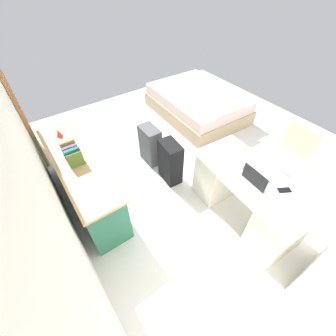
{
  "coord_description": "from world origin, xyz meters",
  "views": [
    {
      "loc": [
        -2.04,
        1.89,
        2.58
      ],
      "look_at": [
        -0.45,
        0.75,
        0.6
      ],
      "focal_mm": 24.07,
      "sensor_mm": 36.0,
      "label": 1
    }
  ],
  "objects": [
    {
      "name": "figurine_small",
      "position": [
        0.77,
        1.66,
        0.79
      ],
      "size": [
        0.08,
        0.08,
        0.11
      ],
      "primitive_type": "cone",
      "color": "red",
      "rests_on": "credenza"
    },
    {
      "name": "credenza",
      "position": [
        0.19,
        1.66,
        0.37
      ],
      "size": [
        1.8,
        0.48,
        0.74
      ],
      "color": "#28664C",
      "rests_on": "ground_plane"
    },
    {
      "name": "wall_back",
      "position": [
        0.0,
        2.04,
        1.34
      ],
      "size": [
        4.39,
        0.1,
        2.68
      ],
      "primitive_type": "cube",
      "color": "white",
      "rests_on": "ground_plane"
    },
    {
      "name": "book_row",
      "position": [
        0.19,
        1.66,
        0.84
      ],
      "size": [
        0.24,
        0.17,
        0.23
      ],
      "color": "#496328",
      "rests_on": "credenza"
    },
    {
      "name": "computer_mouse",
      "position": [
        -1.03,
        0.12,
        0.75
      ],
      "size": [
        0.07,
        0.1,
        0.03
      ],
      "primitive_type": "ellipsoid",
      "rotation": [
        0.0,
        0.0,
        -0.07
      ],
      "color": "white",
      "rests_on": "desk"
    },
    {
      "name": "ground_plane",
      "position": [
        0.0,
        0.0,
        0.0
      ],
      "size": [
        5.39,
        5.39,
        0.0
      ],
      "primitive_type": "plane",
      "color": "silver"
    },
    {
      "name": "door_wooden",
      "position": [
        1.64,
        1.96,
        1.02
      ],
      "size": [
        0.88,
        0.05,
        2.04
      ],
      "primitive_type": "cube",
      "color": "#936038",
      "rests_on": "ground_plane"
    },
    {
      "name": "cell_phone_near_laptop",
      "position": [
        -1.53,
        0.02,
        0.74
      ],
      "size": [
        0.13,
        0.15,
        0.01
      ],
      "primitive_type": "cube",
      "rotation": [
        0.0,
        0.0,
        -0.53
      ],
      "color": "black",
      "rests_on": "desk"
    },
    {
      "name": "suitcase_black",
      "position": [
        -0.15,
        0.5,
        0.33
      ],
      "size": [
        0.38,
        0.25,
        0.66
      ],
      "primitive_type": "cube",
      "rotation": [
        0.0,
        0.0,
        -0.1
      ],
      "color": "black",
      "rests_on": "ground_plane"
    },
    {
      "name": "bed",
      "position": [
        1.0,
        -1.02,
        0.24
      ],
      "size": [
        1.95,
        1.47,
        0.58
      ],
      "color": "tan",
      "rests_on": "ground_plane"
    },
    {
      "name": "office_chair",
      "position": [
        -1.16,
        -0.76,
        0.42
      ],
      "size": [
        0.52,
        0.52,
        0.94
      ],
      "color": "black",
      "rests_on": "ground_plane"
    },
    {
      "name": "suitcase_spare_grey",
      "position": [
        0.36,
        0.52,
        0.32
      ],
      "size": [
        0.36,
        0.23,
        0.63
      ],
      "primitive_type": "cube",
      "rotation": [
        0.0,
        0.0,
        -0.01
      ],
      "color": "#4C4C51",
      "rests_on": "ground_plane"
    },
    {
      "name": "desk",
      "position": [
        -1.23,
        0.13,
        0.38
      ],
      "size": [
        1.48,
        0.76,
        0.73
      ],
      "color": "silver",
      "rests_on": "ground_plane"
    },
    {
      "name": "laptop",
      "position": [
        -1.29,
        0.18,
        0.78
      ],
      "size": [
        0.33,
        0.24,
        0.21
      ],
      "color": "#B7B7BC",
      "rests_on": "desk"
    }
  ]
}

